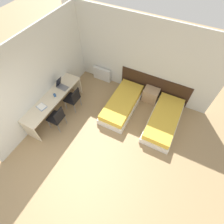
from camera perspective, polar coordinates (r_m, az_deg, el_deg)
The scene contains 14 objects.
ground_plane at distance 5.04m, azimuth -11.84°, elevation -21.38°, with size 20.00×20.00×0.00m, color #9E7F56.
wall_back at distance 5.89m, azimuth 8.17°, elevation 17.10°, with size 5.26×0.05×2.70m.
wall_left at distance 5.61m, azimuth -21.39°, elevation 11.59°, with size 0.05×4.84×2.70m.
headboard_panel at distance 6.31m, azimuth 13.51°, elevation 8.04°, with size 2.44×0.03×0.88m.
bed_near_window at distance 5.95m, azimuth 3.36°, elevation 2.66°, with size 0.88×1.97×0.40m.
bed_near_door at distance 5.78m, azimuth 16.56°, elevation -2.55°, with size 0.88×1.97×0.40m.
nightstand at distance 6.28m, azimuth 12.50°, elevation 5.49°, with size 0.51×0.40×0.49m.
radiator at distance 6.89m, azimuth -3.28°, elevation 12.23°, with size 0.72×0.12×0.52m.
desk at distance 5.82m, azimuth -18.63°, elevation 3.57°, with size 0.57×2.29×0.74m.
chair_near_laptop at distance 5.83m, azimuth -12.53°, elevation 4.48°, with size 0.43×0.43×0.88m.
chair_near_notebook at distance 5.48m, azimuth -17.56°, elevation -1.64°, with size 0.43×0.43×0.88m.
laptop at distance 5.89m, azimuth -16.23°, elevation 8.34°, with size 0.37×0.23×0.36m.
open_notebook at distance 5.56m, azimuth -22.00°, elevation 1.61°, with size 0.31×0.26×0.02m.
mug at distance 5.69m, azimuth -18.20°, elevation 5.25°, with size 0.08×0.08×0.09m.
Camera 1 is at (1.44, -0.69, 4.79)m, focal length 28.00 mm.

